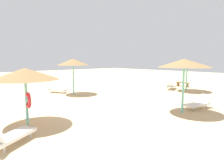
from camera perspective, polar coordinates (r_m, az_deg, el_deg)
ground_plane at (r=12.14m, az=-10.67°, el=-6.81°), size 80.00×80.00×0.00m
parasol_0 at (r=19.16m, az=21.10°, el=5.89°), size 3.01×3.01×2.89m
parasol_1 at (r=16.59m, az=-11.29°, el=6.27°), size 2.64×2.64×2.97m
parasol_3 at (r=9.31m, az=-23.99°, el=2.58°), size 2.88×2.88×2.54m
parasol_4 at (r=11.13m, az=20.29°, el=5.67°), size 2.80×2.80×2.94m
lounger_0 at (r=20.03m, az=16.90°, el=-0.58°), size 1.21×1.98×0.75m
lounger_1 at (r=17.92m, az=-15.82°, el=-1.43°), size 1.97×1.44×0.72m
lounger_3 at (r=7.64m, az=-27.67°, el=-13.38°), size 1.51×1.90×0.81m
lounger_4 at (r=12.72m, az=23.92°, el=-5.16°), size 0.92×1.93×0.79m
bench_0 at (r=22.35m, az=19.87°, el=0.14°), size 1.53×0.53×0.49m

